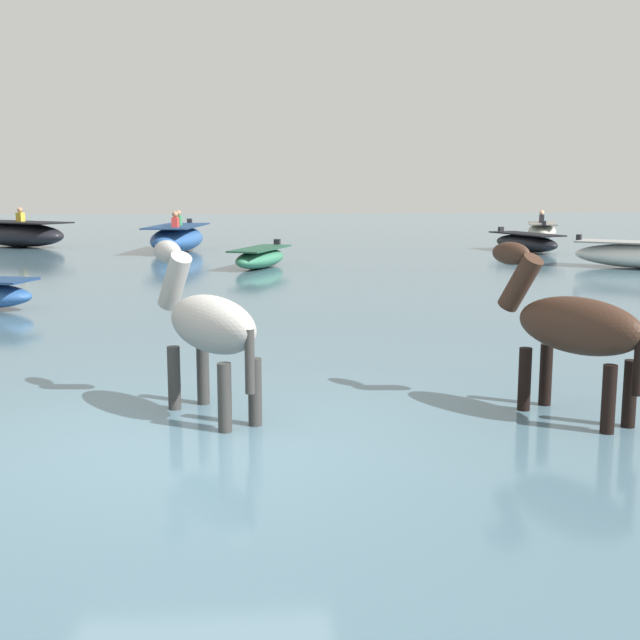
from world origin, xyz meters
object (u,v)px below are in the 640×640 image
horse_trailing_grey (208,328)px  boat_far_inshore (260,258)px  horse_lead_dark_bay (571,329)px  boat_mid_outer (542,231)px  boat_near_port (526,243)px  boat_mid_channel (19,234)px  boat_far_offshore (177,238)px

horse_trailing_grey → boat_far_inshore: 13.50m
boat_far_inshore → horse_lead_dark_bay: bearing=-79.4°
boat_far_inshore → boat_mid_outer: bearing=43.1°
horse_lead_dark_bay → boat_mid_outer: size_ratio=0.56×
horse_trailing_grey → boat_mid_outer: size_ratio=0.57×
boat_mid_outer → boat_near_port: boat_mid_outer is taller
horse_trailing_grey → horse_lead_dark_bay: bearing=-5.6°
boat_near_port → boat_mid_channel: bearing=167.7°
horse_lead_dark_bay → boat_far_offshore: bearing=105.1°
boat_near_port → boat_mid_outer: bearing=65.7°
boat_mid_outer → boat_far_inshore: bearing=-136.9°
boat_mid_channel → boat_near_port: bearing=-12.3°
boat_far_inshore → boat_mid_channel: (-8.15, 7.97, 0.18)m
boat_mid_outer → boat_near_port: (-2.75, -6.11, -0.03)m
boat_mid_channel → horse_lead_dark_bay: bearing=-63.7°
horse_lead_dark_bay → boat_near_port: (5.86, 18.15, -0.51)m
horse_trailing_grey → boat_far_offshore: bearing=95.8°
boat_far_inshore → boat_far_offshore: boat_far_offshore is taller
boat_far_offshore → boat_near_port: (11.00, -0.95, -0.13)m
boat_far_offshore → boat_near_port: boat_far_offshore is taller
boat_mid_channel → boat_near_port: size_ratio=1.36×
boat_far_offshore → boat_mid_channel: bearing=154.5°
horse_trailing_grey → boat_mid_outer: horse_trailing_grey is taller
boat_near_port → boat_far_offshore: bearing=175.1°
boat_mid_outer → horse_trailing_grey: bearing=-116.3°
horse_lead_dark_bay → boat_far_offshore: size_ratio=0.44×
boat_mid_outer → boat_far_offshore: 14.69m
horse_lead_dark_bay → boat_near_port: size_ratio=0.59×
boat_mid_outer → boat_mid_channel: boat_mid_channel is taller
boat_mid_channel → horse_trailing_grey: bearing=-70.7°
boat_far_inshore → boat_mid_outer: 15.33m
boat_far_inshore → boat_near_port: (8.45, 4.35, 0.04)m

